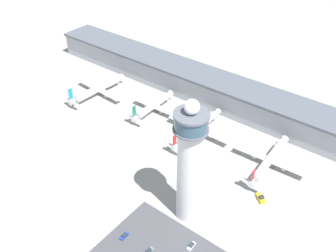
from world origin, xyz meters
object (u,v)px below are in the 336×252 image
Objects in this scene: service_truck_fuel at (186,123)px; service_truck_baggage at (261,198)px; airplane_gate_alpha at (98,89)px; airplane_gate_delta at (269,160)px; car_maroon_suv at (124,236)px; airplane_gate_bravo at (153,106)px; car_silver_sedan at (149,251)px; service_truck_catering at (184,183)px; car_blue_compact at (191,246)px; airplane_gate_charlie at (197,128)px; control_tower at (189,163)px.

service_truck_baggage is at bearing -23.81° from service_truck_fuel.
airplane_gate_delta is at bearing 2.03° from airplane_gate_alpha.
airplane_gate_alpha is 10.37× the size of car_maroon_suv.
airplane_gate_bravo is 103.42m from car_silver_sedan.
airplane_gate_alpha reaches higher than car_silver_sedan.
airplane_gate_delta is at bearing 69.85° from car_maroon_suv.
car_blue_compact is at bearing -49.02° from service_truck_catering.
airplane_gate_delta is at bearing 107.77° from service_truck_baggage.
airplane_gate_alpha is at bearing -176.88° from airplane_gate_charlie.
airplane_gate_charlie reaches higher than car_silver_sedan.
airplane_gate_alpha reaches higher than car_blue_compact.
car_maroon_suv is (51.38, -81.27, -3.67)m from airplane_gate_bravo.
service_truck_catering is (53.20, -40.56, -3.40)m from airplane_gate_bravo.
control_tower is at bearing -39.86° from airplane_gate_bravo.
service_truck_fuel is 69.26m from service_truck_baggage.
airplane_gate_charlie reaches higher than car_maroon_suv.
car_maroon_suv is at bearing -123.39° from service_truck_baggage.
control_tower is 1.35× the size of airplane_gate_alpha.
airplane_gate_delta is 9.74× the size of car_silver_sedan.
control_tower is at bearing 131.19° from car_blue_compact.
airplane_gate_delta reaches higher than service_truck_baggage.
airplane_gate_alpha is at bearing 156.31° from control_tower.
car_silver_sedan is at bearing -63.87° from service_truck_fuel.
service_truck_baggage reaches higher than car_blue_compact.
service_truck_fuel is 1.39× the size of service_truck_baggage.
airplane_gate_charlie is at bearing -179.87° from airplane_gate_delta.
car_maroon_suv is (-28.75, -78.37, -3.99)m from airplane_gate_delta.
airplane_gate_bravo is at bearing 128.72° from car_silver_sedan.
car_blue_compact is at bearing -48.81° from control_tower.
airplane_gate_charlie is 82.99m from car_silver_sedan.
service_truck_catering is 40.76m from car_maroon_suv.
airplane_gate_delta is (80.13, -2.91, 0.32)m from airplane_gate_bravo.
service_truck_catering is at bearing -19.23° from airplane_gate_alpha.
service_truck_baggage reaches higher than car_silver_sedan.
car_silver_sedan is 1.03× the size of car_maroon_suv.
airplane_gate_bravo is 0.87× the size of airplane_gate_delta.
car_blue_compact is at bearing -41.41° from airplane_gate_bravo.
control_tower reaches higher than service_truck_fuel.
airplane_gate_bravo is 8.25× the size of car_blue_compact.
airplane_gate_charlie reaches higher than service_truck_catering.
control_tower is at bearing -49.22° from service_truck_catering.
airplane_gate_charlie reaches higher than service_truck_baggage.
service_truck_catering is at bearing -55.59° from service_truck_fuel.
airplane_gate_bravo is at bearing 142.68° from service_truck_catering.
airplane_gate_alpha is at bearing 141.67° from car_maroon_suv.
airplane_gate_charlie reaches higher than car_blue_compact.
control_tower reaches higher than airplane_gate_bravo.
car_blue_compact is (119.12, -60.54, -3.81)m from airplane_gate_alpha.
airplane_gate_bravo is 4.42× the size of service_truck_fuel.
airplane_gate_alpha is 119.42m from car_maroon_suv.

